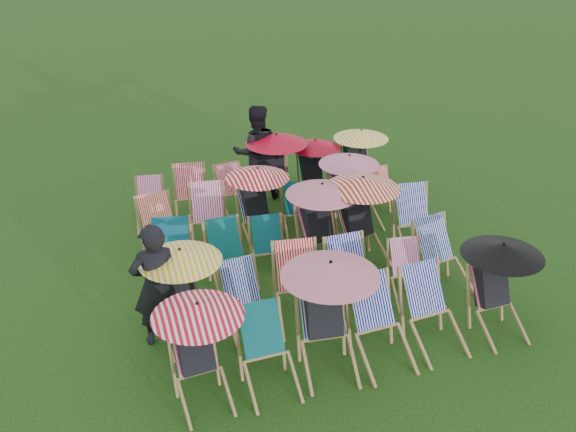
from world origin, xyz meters
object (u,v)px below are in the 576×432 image
object	(u,v)px
deckchair_29	(359,161)
person_rear	(256,152)
deckchair_5	(499,287)
person_left	(156,285)
deckchair_0	(199,352)

from	to	relation	value
deckchair_29	person_rear	distance (m)	2.01
deckchair_29	person_rear	bearing A→B (deg)	174.05
deckchair_5	person_rear	size ratio (longest dim) A/B	0.70
deckchair_5	person_left	bearing A→B (deg)	162.17
deckchair_0	person_rear	xyz separation A→B (m)	(2.12, 5.11, 0.25)
deckchair_5	person_left	distance (m)	4.50
deckchair_0	deckchair_5	xyz separation A→B (m)	(4.04, 0.05, 0.01)
deckchair_5	person_left	size ratio (longest dim) A/B	0.74
deckchair_0	deckchair_29	size ratio (longest dim) A/B	1.01
person_left	deckchair_5	bearing A→B (deg)	159.05
person_left	person_rear	distance (m)	4.58
deckchair_29	person_left	size ratio (longest dim) A/B	0.72
deckchair_5	deckchair_29	world-z (taller)	deckchair_5
deckchair_0	deckchair_5	world-z (taller)	deckchair_5
person_left	person_rear	world-z (taller)	person_rear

